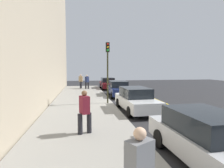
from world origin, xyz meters
name	(u,v)px	position (x,y,z in m)	size (l,w,h in m)	color
ground_plane	(125,104)	(0.00, 0.00, 0.00)	(56.00, 56.00, 0.00)	#28282B
sidewalk	(82,104)	(0.00, -3.30, 0.07)	(28.00, 4.60, 0.15)	gray
lane_stripe_centre	(164,103)	(0.00, 3.20, 0.00)	(28.00, 0.14, 0.01)	gold
parked_car_maroon	(108,83)	(-10.78, 0.09, 0.76)	(4.72, 1.93, 1.51)	black
parked_car_navy	(118,89)	(-4.09, 0.25, 0.76)	(4.56, 2.00, 1.51)	black
parked_car_white	(136,99)	(2.44, 0.12, 0.76)	(4.63, 2.01, 1.51)	black
parked_car_silver	(209,139)	(9.32, 0.24, 0.76)	(4.69, 2.01, 1.51)	black
pedestrian_navy_coat	(87,81)	(-10.01, -2.68, 1.11)	(0.57, 0.54, 1.79)	black
pedestrian_burgundy_coat	(85,111)	(6.56, -3.22, 1.08)	(0.54, 0.55, 1.74)	black
pedestrian_tan_coat	(81,81)	(-10.83, -3.46, 1.13)	(0.60, 0.54, 1.83)	black
traffic_light_pole	(108,63)	(0.12, -1.40, 3.19)	(0.35, 0.26, 4.51)	#2D2D19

